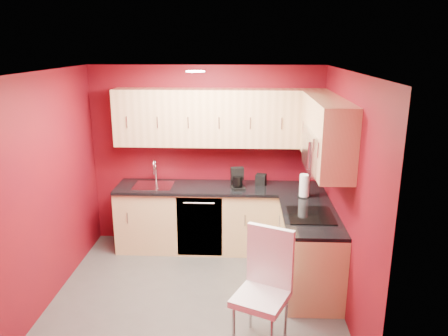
# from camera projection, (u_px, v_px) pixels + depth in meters

# --- Properties ---
(floor) EXTENTS (3.20, 3.20, 0.00)m
(floor) POSITION_uv_depth(u_px,v_px,m) (196.00, 294.00, 5.01)
(floor) COLOR #4C4A47
(floor) RESTS_ON ground
(ceiling) EXTENTS (3.20, 3.20, 0.00)m
(ceiling) POSITION_uv_depth(u_px,v_px,m) (192.00, 72.00, 4.32)
(ceiling) COLOR white
(ceiling) RESTS_ON wall_back
(wall_back) EXTENTS (3.20, 0.00, 3.20)m
(wall_back) POSITION_uv_depth(u_px,v_px,m) (206.00, 156.00, 6.11)
(wall_back) COLOR maroon
(wall_back) RESTS_ON floor
(wall_front) EXTENTS (3.20, 0.00, 3.20)m
(wall_front) POSITION_uv_depth(u_px,v_px,m) (171.00, 257.00, 3.22)
(wall_front) COLOR maroon
(wall_front) RESTS_ON floor
(wall_left) EXTENTS (0.00, 3.00, 3.00)m
(wall_left) POSITION_uv_depth(u_px,v_px,m) (48.00, 189.00, 4.74)
(wall_left) COLOR maroon
(wall_left) RESTS_ON floor
(wall_right) EXTENTS (0.00, 3.00, 3.00)m
(wall_right) POSITION_uv_depth(u_px,v_px,m) (345.00, 193.00, 4.59)
(wall_right) COLOR maroon
(wall_right) RESTS_ON floor
(base_cabinets_back) EXTENTS (2.80, 0.60, 0.87)m
(base_cabinets_back) POSITION_uv_depth(u_px,v_px,m) (220.00, 219.00, 6.03)
(base_cabinets_back) COLOR #E0C180
(base_cabinets_back) RESTS_ON floor
(base_cabinets_right) EXTENTS (0.60, 1.30, 0.87)m
(base_cabinets_right) POSITION_uv_depth(u_px,v_px,m) (309.00, 252.00, 5.07)
(base_cabinets_right) COLOR #E0C180
(base_cabinets_right) RESTS_ON floor
(countertop_back) EXTENTS (2.80, 0.63, 0.04)m
(countertop_back) POSITION_uv_depth(u_px,v_px,m) (219.00, 188.00, 5.89)
(countertop_back) COLOR black
(countertop_back) RESTS_ON base_cabinets_back
(countertop_right) EXTENTS (0.63, 1.27, 0.04)m
(countertop_right) POSITION_uv_depth(u_px,v_px,m) (310.00, 216.00, 4.93)
(countertop_right) COLOR black
(countertop_right) RESTS_ON base_cabinets_right
(upper_cabinets_back) EXTENTS (2.80, 0.35, 0.75)m
(upper_cabinets_back) POSITION_uv_depth(u_px,v_px,m) (220.00, 118.00, 5.77)
(upper_cabinets_back) COLOR #E3B580
(upper_cabinets_back) RESTS_ON wall_back
(upper_cabinets_right) EXTENTS (0.35, 1.55, 0.75)m
(upper_cabinets_right) POSITION_uv_depth(u_px,v_px,m) (325.00, 126.00, 4.85)
(upper_cabinets_right) COLOR #E3B580
(upper_cabinets_right) RESTS_ON wall_right
(microwave) EXTENTS (0.42, 0.76, 0.42)m
(microwave) POSITION_uv_depth(u_px,v_px,m) (325.00, 151.00, 4.68)
(microwave) COLOR silver
(microwave) RESTS_ON upper_cabinets_right
(cooktop) EXTENTS (0.50, 0.55, 0.01)m
(cooktop) POSITION_uv_depth(u_px,v_px,m) (310.00, 215.00, 4.89)
(cooktop) COLOR black
(cooktop) RESTS_ON countertop_right
(sink) EXTENTS (0.52, 0.42, 0.35)m
(sink) POSITION_uv_depth(u_px,v_px,m) (154.00, 183.00, 5.94)
(sink) COLOR silver
(sink) RESTS_ON countertop_back
(dishwasher_front) EXTENTS (0.60, 0.02, 0.82)m
(dishwasher_front) POSITION_uv_depth(u_px,v_px,m) (200.00, 227.00, 5.76)
(dishwasher_front) COLOR black
(dishwasher_front) RESTS_ON base_cabinets_back
(downlight) EXTENTS (0.20, 0.20, 0.01)m
(downlight) POSITION_uv_depth(u_px,v_px,m) (195.00, 71.00, 4.61)
(downlight) COLOR white
(downlight) RESTS_ON ceiling
(coffee_maker) EXTENTS (0.21, 0.25, 0.28)m
(coffee_maker) POSITION_uv_depth(u_px,v_px,m) (238.00, 179.00, 5.77)
(coffee_maker) COLOR black
(coffee_maker) RESTS_ON countertop_back
(napkin_holder) EXTENTS (0.16, 0.16, 0.14)m
(napkin_holder) POSITION_uv_depth(u_px,v_px,m) (261.00, 179.00, 5.95)
(napkin_holder) COLOR black
(napkin_holder) RESTS_ON countertop_back
(paper_towel) EXTENTS (0.19, 0.19, 0.29)m
(paper_towel) POSITION_uv_depth(u_px,v_px,m) (304.00, 186.00, 5.46)
(paper_towel) COLOR white
(paper_towel) RESTS_ON countertop_right
(dining_chair) EXTENTS (0.61, 0.63, 1.13)m
(dining_chair) POSITION_uv_depth(u_px,v_px,m) (261.00, 292.00, 4.02)
(dining_chair) COLOR white
(dining_chair) RESTS_ON floor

